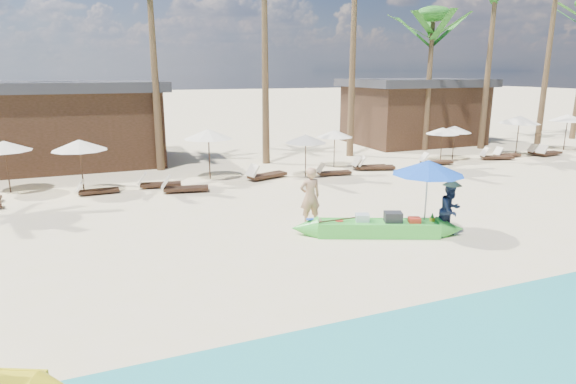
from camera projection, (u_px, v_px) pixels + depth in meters
name	position (u px, v px, depth m)	size (l,w,h in m)	color
ground	(367.00, 262.00, 12.50)	(240.00, 240.00, 0.00)	beige
wet_sand_strip	(523.00, 369.00, 8.00)	(240.00, 4.50, 0.01)	tan
green_canoe	(377.00, 228.00, 14.43)	(5.46, 2.57, 0.73)	green
tourist	(310.00, 197.00, 15.26)	(0.69, 0.45, 1.89)	tan
vendor_green	(450.00, 210.00, 14.23)	(0.79, 0.62, 1.63)	#141F39
blue_umbrella	(428.00, 167.00, 14.16)	(2.11, 2.11, 2.27)	#99999E
resort_parasol_3	(4.00, 146.00, 19.15)	(2.06, 2.06, 2.12)	#3D2319
resort_parasol_4	(79.00, 145.00, 18.95)	(2.13, 2.13, 2.20)	#3D2319
lounger_4_left	(96.00, 190.00, 19.26)	(1.63, 0.54, 0.55)	#3D2319
lounger_4_right	(158.00, 183.00, 20.36)	(1.83, 0.84, 0.60)	#3D2319
resort_parasol_5	(208.00, 134.00, 21.60)	(2.23, 2.23, 2.29)	#3D2319
lounger_5_left	(183.00, 187.00, 19.59)	(1.95, 0.91, 0.64)	#3D2319
resort_parasol_6	(306.00, 139.00, 22.01)	(1.94, 1.94, 2.00)	#3D2319
lounger_6_left	(265.00, 174.00, 21.97)	(2.07, 1.19, 0.67)	#3D2319
lounger_6_right	(332.00, 172.00, 22.74)	(1.70, 0.72, 0.56)	#3D2319
resort_parasol_7	(335.00, 134.00, 24.48)	(1.85, 1.85, 1.91)	#3D2319
lounger_7_left	(368.00, 166.00, 24.11)	(1.86, 0.87, 0.61)	#3D2319
lounger_7_right	(374.00, 166.00, 23.99)	(1.94, 1.12, 0.63)	#3D2319
resort_parasol_8	(443.00, 131.00, 26.07)	(1.79, 1.79, 1.84)	#3D2319
lounger_8_left	(434.00, 161.00, 25.34)	(1.81, 0.89, 0.59)	#3D2319
resort_parasol_9	(455.00, 129.00, 26.51)	(1.83, 1.83, 1.88)	#3D2319
lounger_9_left	(495.00, 156.00, 26.80)	(1.89, 1.12, 0.61)	#3D2319
lounger_9_right	(506.00, 154.00, 27.48)	(1.67, 0.56, 0.56)	#3D2319
resort_parasol_10	(520.00, 120.00, 27.53)	(2.28, 2.28, 2.34)	#3D2319
lounger_10_left	(548.00, 152.00, 27.99)	(1.92, 0.85, 0.63)	#3D2319
lounger_10_right	(542.00, 152.00, 28.28)	(1.84, 0.99, 0.60)	#3D2319
resort_parasol_11	(568.00, 118.00, 29.72)	(2.17, 2.17, 2.23)	#3D2319
palm_6	(432.00, 32.00, 28.47)	(2.08, 2.08, 8.51)	brown
pavilion_west	(58.00, 123.00, 24.82)	(10.80, 6.60, 4.30)	#3D2319
pavilion_east	(413.00, 111.00, 32.76)	(8.80, 6.60, 4.30)	#3D2319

